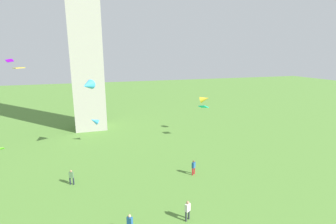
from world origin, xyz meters
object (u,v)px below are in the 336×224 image
(person_1, at_px, (194,166))
(kite_flying_5, at_px, (94,121))
(person_0, at_px, (130,223))
(kite_flying_2, at_px, (10,61))
(kite_flying_0, at_px, (205,99))
(person_3, at_px, (188,209))
(kite_flying_4, at_px, (203,107))
(person_2, at_px, (71,176))
(kite_flying_1, at_px, (19,68))
(kite_flying_3, at_px, (87,85))

(person_1, relative_size, kite_flying_5, 1.17)
(person_0, relative_size, kite_flying_2, 1.58)
(kite_flying_0, relative_size, kite_flying_5, 1.35)
(person_3, relative_size, kite_flying_0, 0.88)
(person_0, relative_size, person_1, 0.93)
(kite_flying_0, bearing_deg, kite_flying_2, 126.10)
(kite_flying_0, height_order, kite_flying_4, kite_flying_0)
(person_0, bearing_deg, kite_flying_5, 137.22)
(person_2, xyz_separation_m, kite_flying_5, (3.01, 12.40, 2.83))
(person_2, height_order, kite_flying_1, kite_flying_1)
(kite_flying_0, xyz_separation_m, kite_flying_4, (-1.78, -3.21, -0.64))
(person_0, xyz_separation_m, kite_flying_5, (-1.79, 21.98, 2.85))
(kite_flying_3, height_order, kite_flying_5, kite_flying_3)
(kite_flying_2, distance_m, kite_flying_3, 11.00)
(person_0, xyz_separation_m, person_1, (8.83, 7.66, 0.08))
(person_1, distance_m, person_3, 8.49)
(kite_flying_3, bearing_deg, person_0, -49.45)
(person_0, bearing_deg, kite_flying_3, 140.37)
(person_3, height_order, kite_flying_0, kite_flying_0)
(person_0, height_order, kite_flying_5, kite_flying_5)
(person_2, relative_size, kite_flying_0, 0.82)
(kite_flying_3, distance_m, kite_flying_4, 18.24)
(person_2, height_order, kite_flying_3, kite_flying_3)
(person_2, distance_m, kite_flying_2, 18.72)
(person_2, height_order, kite_flying_4, kite_flying_4)
(person_1, height_order, kite_flying_1, kite_flying_1)
(person_2, xyz_separation_m, kite_flying_1, (-5.29, 7.24, 11.39))
(kite_flying_1, bearing_deg, kite_flying_3, -109.57)
(kite_flying_4, bearing_deg, kite_flying_3, -108.00)
(person_3, xyz_separation_m, kite_flying_4, (10.28, 18.68, 4.54))
(kite_flying_4, bearing_deg, kite_flying_1, -106.73)
(person_0, height_order, person_3, person_3)
(person_3, distance_m, kite_flying_2, 30.18)
(person_1, bearing_deg, person_2, -46.01)
(person_3, distance_m, kite_flying_3, 21.14)
(person_0, bearing_deg, person_2, 159.18)
(kite_flying_3, bearing_deg, kite_flying_5, 113.89)
(kite_flying_1, bearing_deg, kite_flying_2, -4.23)
(person_1, relative_size, kite_flying_3, 0.80)
(person_2, relative_size, kite_flying_5, 1.11)
(person_1, relative_size, kite_flying_0, 0.87)
(kite_flying_2, xyz_separation_m, kite_flying_4, (27.43, -3.02, -7.52))
(person_1, distance_m, kite_flying_1, 23.88)
(person_1, height_order, kite_flying_0, kite_flying_0)
(person_3, xyz_separation_m, kite_flying_5, (-6.77, 21.89, 2.76))
(kite_flying_1, xyz_separation_m, kite_flying_4, (25.35, 1.95, -6.78))
(kite_flying_1, bearing_deg, person_3, -164.89)
(person_1, height_order, person_3, person_3)
(kite_flying_1, xyz_separation_m, kite_flying_2, (-2.08, 4.97, 0.75))
(kite_flying_0, distance_m, kite_flying_2, 30.01)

